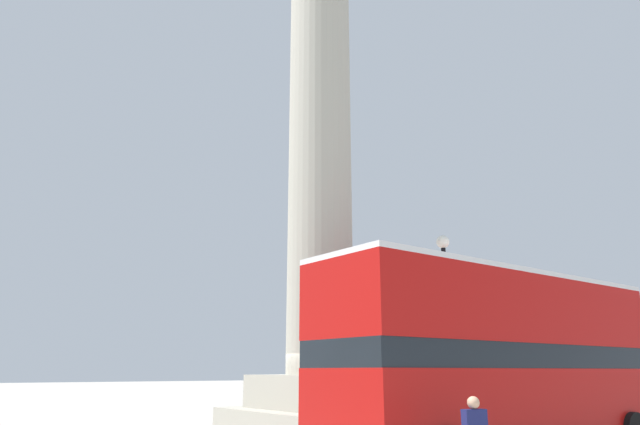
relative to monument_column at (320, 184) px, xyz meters
The scene contains 3 objects.
monument_column is the anchor object (origin of this frame).
bus_a 7.86m from the monument_column, 74.23° to the right, with size 10.22×3.00×4.34m.
street_lamp 6.00m from the monument_column, 42.57° to the right, with size 0.41×0.41×6.09m.
Camera 1 is at (-10.43, -14.36, 2.01)m, focal length 32.00 mm.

